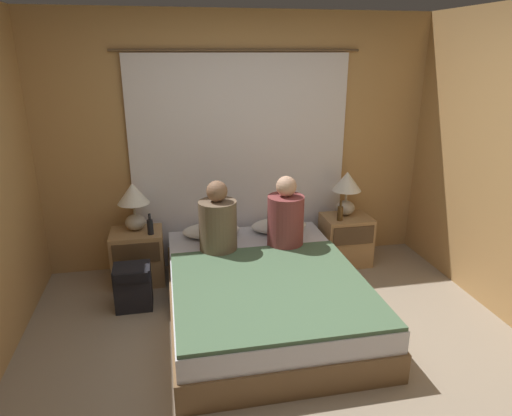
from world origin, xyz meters
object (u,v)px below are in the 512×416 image
pillow_left (211,231)px  backpack_on_floor (133,284)px  lamp_left (134,200)px  lamp_right (347,188)px  pillow_right (279,226)px  nightstand_right (345,240)px  beer_bottle_on_left_stand (150,226)px  beer_bottle_on_right_stand (340,213)px  person_right_in_bed (286,218)px  bed (263,293)px  person_left_in_bed (218,223)px  nightstand_left (138,257)px

pillow_left → backpack_on_floor: 0.93m
lamp_left → lamp_right: 2.11m
lamp_left → pillow_left: 0.80m
lamp_right → pillow_right: lamp_right is taller
lamp_left → backpack_on_floor: lamp_left is taller
nightstand_right → backpack_on_floor: bearing=-167.1°
beer_bottle_on_left_stand → beer_bottle_on_right_stand: (1.86, 0.00, 0.00)m
beer_bottle_on_left_stand → person_right_in_bed: bearing=-11.6°
bed → person_left_in_bed: person_left_in_bed is taller
nightstand_left → lamp_right: lamp_right is taller
bed → lamp_right: size_ratio=4.57×
nightstand_right → beer_bottle_on_left_stand: (-1.97, -0.09, 0.33)m
nightstand_right → beer_bottle_on_right_stand: bearing=-142.9°
nightstand_left → pillow_right: bearing=1.2°
lamp_left → backpack_on_floor: (-0.03, -0.55, -0.58)m
nightstand_left → nightstand_right: 2.11m
beer_bottle_on_left_stand → nightstand_right: bearing=2.5°
nightstand_right → pillow_right: (-0.72, 0.03, 0.20)m
person_right_in_bed → nightstand_right: bearing=24.4°
pillow_left → person_left_in_bed: bearing=-86.1°
nightstand_left → lamp_left: size_ratio=1.12×
pillow_left → pillow_right: 0.68m
bed → lamp_right: bearing=39.6°
bed → nightstand_left: size_ratio=4.07×
pillow_left → backpack_on_floor: size_ratio=1.43×
lamp_right → beer_bottle_on_left_stand: lamp_right is taller
person_left_in_bed → lamp_left: bearing=151.7°
nightstand_right → person_right_in_bed: (-0.75, -0.34, 0.42)m
person_right_in_bed → nightstand_left: bearing=166.1°
bed → pillow_left: pillow_left is taller
backpack_on_floor → lamp_right: bearing=14.4°
lamp_right → person_left_in_bed: (-1.37, -0.40, -0.13)m
person_left_in_bed → beer_bottle_on_left_stand: person_left_in_bed is taller
lamp_left → beer_bottle_on_left_stand: lamp_left is taller
nightstand_left → lamp_right: (2.11, 0.06, 0.55)m
pillow_left → beer_bottle_on_left_stand: (-0.58, -0.11, 0.13)m
lamp_right → beer_bottle_on_left_stand: size_ratio=2.29×
pillow_right → beer_bottle_on_right_stand: (0.60, -0.11, 0.13)m
nightstand_left → nightstand_right: bearing=0.0°
lamp_left → pillow_left: size_ratio=0.82×
pillow_left → lamp_right: bearing=1.3°
nightstand_left → lamp_right: bearing=1.6°
pillow_left → beer_bottle_on_right_stand: (1.28, -0.11, 0.13)m
lamp_left → pillow_right: 1.44m
bed → backpack_on_floor: (-1.08, 0.32, 0.02)m
nightstand_left → backpack_on_floor: 0.49m
lamp_right → pillow_right: size_ratio=0.82×
backpack_on_floor → person_left_in_bed: bearing=11.1°
nightstand_left → pillow_left: size_ratio=0.92×
pillow_right → person_right_in_bed: person_right_in_bed is taller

